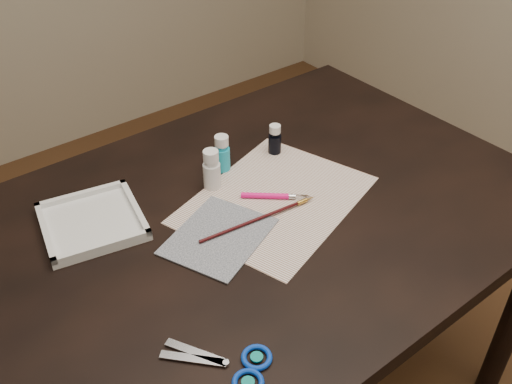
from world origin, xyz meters
TOP-DOWN VIEW (x-y plane):
  - table at (0.00, 0.00)m, footprint 1.30×0.90m
  - paper at (0.06, 0.00)m, footprint 0.49×0.43m
  - canvas at (-0.12, -0.02)m, footprint 0.27×0.24m
  - paint_bottle_white at (-0.03, 0.13)m, footprint 0.05×0.05m
  - paint_bottle_cyan at (0.03, 0.17)m, footprint 0.05×0.05m
  - paint_bottle_navy at (0.18, 0.15)m, footprint 0.04×0.04m
  - paintbrush at (-0.02, -0.04)m, footprint 0.29×0.04m
  - craft_knife at (0.06, 0.00)m, footprint 0.13×0.11m
  - scissors at (-0.30, -0.28)m, footprint 0.21×0.22m
  - palette_tray at (-0.31, 0.17)m, footprint 0.24×0.24m

SIDE VIEW (x-z plane):
  - table at x=0.00m, z-range 0.00..0.75m
  - paper at x=0.06m, z-range 0.75..0.75m
  - canvas at x=-0.12m, z-range 0.75..0.75m
  - scissors at x=-0.30m, z-range 0.75..0.76m
  - craft_knife at x=0.06m, z-range 0.75..0.76m
  - paintbrush at x=-0.02m, z-range 0.75..0.76m
  - palette_tray at x=-0.31m, z-range 0.75..0.77m
  - paint_bottle_navy at x=0.18m, z-range 0.75..0.83m
  - paint_bottle_cyan at x=0.03m, z-range 0.75..0.84m
  - paint_bottle_white at x=-0.03m, z-range 0.75..0.85m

